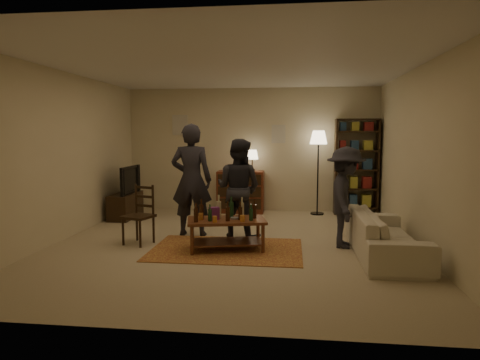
% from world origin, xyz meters
% --- Properties ---
extents(floor, '(6.00, 6.00, 0.00)m').
position_xyz_m(floor, '(0.00, 0.00, 0.00)').
color(floor, '#C6B793').
rests_on(floor, ground).
extents(room_shell, '(6.00, 6.00, 6.00)m').
position_xyz_m(room_shell, '(-0.65, 2.98, 1.81)').
color(room_shell, beige).
rests_on(room_shell, ground).
extents(rug, '(2.20, 1.50, 0.01)m').
position_xyz_m(rug, '(-0.05, -0.36, 0.01)').
color(rug, maroon).
rests_on(rug, ground).
extents(coffee_table, '(1.23, 0.85, 0.80)m').
position_xyz_m(coffee_table, '(-0.06, -0.35, 0.41)').
color(coffee_table, brown).
rests_on(coffee_table, ground).
extents(dining_chair, '(0.51, 0.51, 0.93)m').
position_xyz_m(dining_chair, '(-1.43, -0.13, 0.49)').
color(dining_chair, '#2F200F').
rests_on(dining_chair, ground).
extents(tv_stand, '(0.40, 1.00, 1.06)m').
position_xyz_m(tv_stand, '(-2.44, 1.80, 0.38)').
color(tv_stand, '#2F200F').
rests_on(tv_stand, ground).
extents(dresser, '(1.00, 0.50, 1.36)m').
position_xyz_m(dresser, '(-0.19, 2.71, 0.48)').
color(dresser, maroon).
rests_on(dresser, ground).
extents(bookshelf, '(0.90, 0.34, 2.02)m').
position_xyz_m(bookshelf, '(2.25, 2.78, 1.03)').
color(bookshelf, '#2F200F').
rests_on(bookshelf, ground).
extents(floor_lamp, '(0.36, 0.36, 1.77)m').
position_xyz_m(floor_lamp, '(1.44, 2.65, 1.50)').
color(floor_lamp, black).
rests_on(floor_lamp, ground).
extents(sofa, '(0.81, 2.08, 0.61)m').
position_xyz_m(sofa, '(2.20, -0.40, 0.30)').
color(sofa, beige).
rests_on(sofa, ground).
extents(person_left, '(0.69, 0.46, 1.87)m').
position_xyz_m(person_left, '(-0.77, 0.50, 0.94)').
color(person_left, '#232229').
rests_on(person_left, ground).
extents(person_right, '(0.96, 0.86, 1.62)m').
position_xyz_m(person_right, '(0.03, 0.46, 0.81)').
color(person_right, '#24252B').
rests_on(person_right, ground).
extents(person_by_sofa, '(0.68, 1.04, 1.52)m').
position_xyz_m(person_by_sofa, '(1.70, 0.03, 0.76)').
color(person_by_sofa, '#282930').
rests_on(person_by_sofa, ground).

